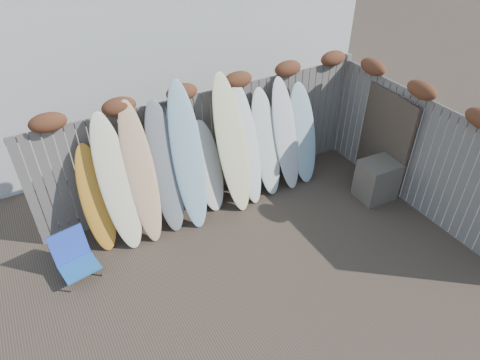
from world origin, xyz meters
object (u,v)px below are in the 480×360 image
beach_chair (74,256)px  lattice_panel (384,140)px  wooden_crate (377,180)px  surfboard_0 (96,199)px

beach_chair → lattice_panel: lattice_panel is taller
beach_chair → wooden_crate: 5.26m
surfboard_0 → wooden_crate: bearing=-10.4°
beach_chair → wooden_crate: bearing=-8.8°
beach_chair → surfboard_0: 0.90m
wooden_crate → beach_chair: bearing=171.2°
wooden_crate → lattice_panel: (0.37, 0.34, 0.55)m
wooden_crate → surfboard_0: 4.84m
wooden_crate → surfboard_0: size_ratio=0.42×
beach_chair → lattice_panel: (5.57, -0.46, 0.60)m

